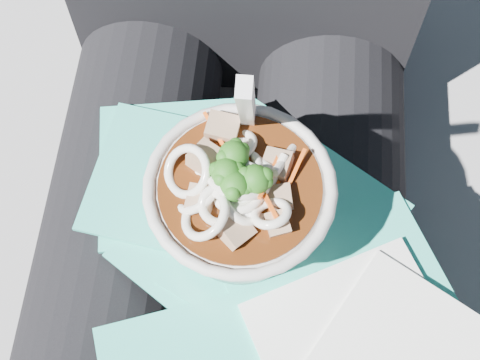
# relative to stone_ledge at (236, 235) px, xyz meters

# --- Properties ---
(stone_ledge) EXTENTS (1.04, 0.58, 0.42)m
(stone_ledge) POSITION_rel_stone_ledge_xyz_m (0.00, 0.00, 0.00)
(stone_ledge) COLOR gray
(stone_ledge) RESTS_ON ground
(lap) EXTENTS (0.35, 0.48, 0.15)m
(lap) POSITION_rel_stone_ledge_xyz_m (0.00, -0.15, 0.29)
(lap) COLOR black
(lap) RESTS_ON stone_ledge
(person_body) EXTENTS (0.34, 0.94, 0.97)m
(person_body) POSITION_rel_stone_ledge_xyz_m (-0.00, -0.06, 0.32)
(person_body) COLOR black
(person_body) RESTS_ON ground
(plastic_bag) EXTENTS (0.33, 0.41, 0.01)m
(plastic_bag) POSITION_rel_stone_ledge_xyz_m (0.04, -0.18, 0.37)
(plastic_bag) COLOR #2FC6AF
(plastic_bag) RESTS_ON lap
(napkins) EXTENTS (0.21, 0.20, 0.01)m
(napkins) POSITION_rel_stone_ledge_xyz_m (0.13, -0.23, 0.38)
(napkins) COLOR white
(napkins) RESTS_ON plastic_bag
(udon_bowl) EXTENTS (0.18, 0.18, 0.20)m
(udon_bowl) POSITION_rel_stone_ledge_xyz_m (0.02, -0.13, 0.43)
(udon_bowl) COLOR silver
(udon_bowl) RESTS_ON plastic_bag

